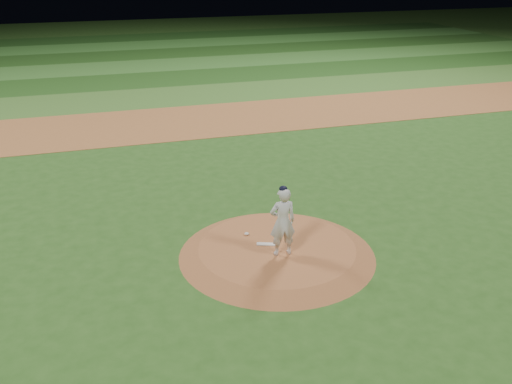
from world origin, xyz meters
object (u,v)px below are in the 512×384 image
pitchers_mound (277,251)px  pitcher_on_mound (283,221)px  pitching_rubber (267,244)px  rosin_bag (247,234)px

pitchers_mound → pitcher_on_mound: 1.19m
pitchers_mound → pitching_rubber: size_ratio=9.04×
pitching_rubber → pitcher_on_mound: (0.21, -0.62, 0.97)m
pitchers_mound → rosin_bag: 1.13m
pitchers_mound → pitching_rubber: (-0.22, 0.19, 0.14)m
pitchers_mound → rosin_bag: rosin_bag is taller
pitchers_mound → rosin_bag: (-0.61, 0.94, 0.16)m
pitching_rubber → rosin_bag: size_ratio=4.44×
rosin_bag → pitcher_on_mound: size_ratio=0.07×
pitchers_mound → pitcher_on_mound: size_ratio=2.74×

